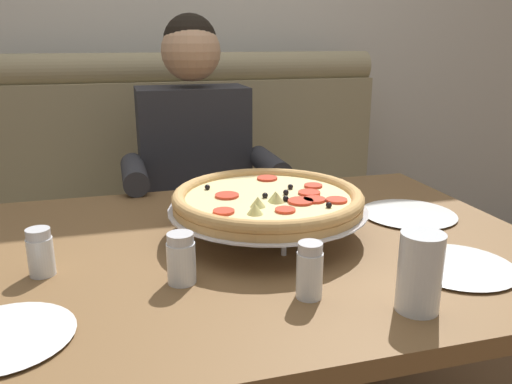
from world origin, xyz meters
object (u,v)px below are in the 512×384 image
(shaker_pepper_flakes, at_px, (41,256))
(plate_near_right, at_px, (4,334))
(dining_table, at_px, (259,272))
(plate_near_left, at_px, (458,264))
(shaker_parmesan, at_px, (181,262))
(plate_far_side, at_px, (409,212))
(booth_bench, at_px, (197,231))
(shaker_oregano, at_px, (309,274))
(pizza, at_px, (268,200))
(drinking_glass, at_px, (419,276))
(diner_main, at_px, (199,177))

(shaker_pepper_flakes, relative_size, plate_near_right, 0.45)
(dining_table, relative_size, plate_near_left, 5.55)
(shaker_parmesan, distance_m, shaker_pepper_flakes, 0.29)
(dining_table, height_order, plate_far_side, plate_far_side)
(booth_bench, distance_m, plate_near_left, 1.31)
(shaker_parmesan, bearing_deg, plate_near_left, -9.15)
(shaker_oregano, bearing_deg, pizza, 87.06)
(shaker_oregano, bearing_deg, shaker_parmesan, 150.62)
(shaker_parmesan, bearing_deg, shaker_oregano, -29.38)
(shaker_parmesan, bearing_deg, drinking_glass, -29.42)
(booth_bench, bearing_deg, shaker_parmesan, -100.36)
(plate_near_left, height_order, plate_near_right, same)
(plate_near_left, bearing_deg, dining_table, 145.77)
(plate_near_right, bearing_deg, shaker_pepper_flakes, 81.99)
(plate_near_right, xyz_separation_m, plate_far_side, (0.95, 0.36, 0.00))
(booth_bench, distance_m, dining_table, 0.99)
(shaker_oregano, xyz_separation_m, shaker_pepper_flakes, (-0.49, 0.24, -0.00))
(pizza, height_order, drinking_glass, drinking_glass)
(diner_main, bearing_deg, shaker_pepper_flakes, -121.12)
(shaker_oregano, height_order, plate_near_left, shaker_oregano)
(plate_near_left, distance_m, drinking_glass, 0.23)
(dining_table, xyz_separation_m, shaker_pepper_flakes, (-0.47, -0.04, 0.12))
(shaker_parmesan, bearing_deg, shaker_pepper_flakes, 157.58)
(dining_table, height_order, drinking_glass, drinking_glass)
(diner_main, height_order, plate_far_side, diner_main)
(diner_main, bearing_deg, drinking_glass, -78.71)
(shaker_parmesan, relative_size, plate_near_right, 0.46)
(pizza, height_order, plate_near_left, pizza)
(dining_table, distance_m, diner_main, 0.70)
(shaker_parmesan, height_order, drinking_glass, drinking_glass)
(shaker_parmesan, bearing_deg, booth_bench, 79.64)
(booth_bench, distance_m, drinking_glass, 1.40)
(diner_main, relative_size, shaker_oregano, 11.70)
(pizza, xyz_separation_m, shaker_parmesan, (-0.24, -0.20, -0.05))
(shaker_oregano, xyz_separation_m, drinking_glass, (0.17, -0.10, 0.02))
(booth_bench, relative_size, plate_far_side, 6.84)
(dining_table, distance_m, plate_near_right, 0.59)
(booth_bench, bearing_deg, diner_main, -96.10)
(booth_bench, xyz_separation_m, shaker_parmesan, (-0.20, -1.12, 0.37))
(plate_near_right, bearing_deg, diner_main, 63.83)
(dining_table, height_order, shaker_parmesan, shaker_parmesan)
(pizza, relative_size, plate_far_side, 1.88)
(booth_bench, xyz_separation_m, pizza, (0.03, -0.92, 0.42))
(booth_bench, xyz_separation_m, plate_far_side, (0.45, -0.88, 0.34))
(diner_main, bearing_deg, shaker_oregano, -87.35)
(plate_far_side, bearing_deg, shaker_parmesan, -160.19)
(plate_near_left, bearing_deg, shaker_oregano, -174.63)
(booth_bench, relative_size, shaker_oregano, 16.07)
(shaker_parmesan, height_order, plate_near_left, shaker_parmesan)
(shaker_pepper_flakes, bearing_deg, dining_table, 5.39)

